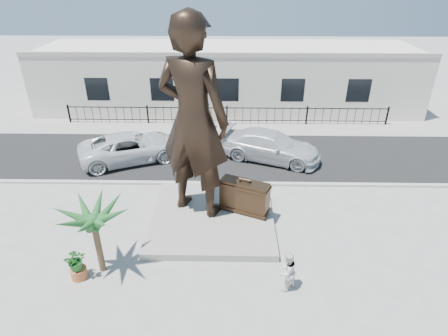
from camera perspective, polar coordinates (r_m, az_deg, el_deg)
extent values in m
plane|color=#9E9991|center=(15.17, -0.15, -11.31)|extent=(100.00, 100.00, 0.00)
cube|color=black|center=(21.92, 0.30, 2.17)|extent=(40.00, 7.00, 0.01)
cube|color=#A5A399|center=(18.82, 0.14, -2.38)|extent=(40.00, 0.25, 0.12)
cube|color=#9E9991|center=(25.57, 0.43, 6.14)|extent=(40.00, 2.50, 0.02)
cube|color=gray|center=(16.28, -1.81, -7.50)|extent=(5.20, 5.20, 0.30)
cube|color=black|center=(26.10, 0.45, 8.01)|extent=(22.00, 0.10, 1.20)
cube|color=silver|center=(29.63, 0.57, 13.74)|extent=(28.00, 7.00, 4.40)
imported|color=black|center=(14.73, -4.71, 7.22)|extent=(3.52, 2.99, 8.19)
cube|color=#352416|center=(16.00, 3.15, -4.41)|extent=(2.17, 1.44, 1.46)
imported|color=silver|center=(13.04, 9.54, -15.28)|extent=(0.94, 0.92, 1.53)
imported|color=silver|center=(21.55, -13.99, 3.11)|extent=(6.18, 4.57, 1.56)
imported|color=silver|center=(21.15, 7.14, 3.35)|extent=(6.00, 4.04, 1.61)
imported|color=orange|center=(25.20, -3.00, 8.01)|extent=(1.33, 1.00, 1.83)
cylinder|color=#AD5B2E|center=(14.56, -21.22, -14.68)|extent=(0.56, 0.56, 0.40)
imported|color=#1E5C1F|center=(14.17, -21.66, -12.86)|extent=(0.92, 0.86, 0.82)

